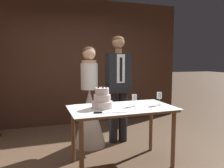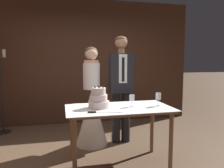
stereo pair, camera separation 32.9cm
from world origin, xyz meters
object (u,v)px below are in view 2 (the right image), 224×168
(tiered_cake, at_px, (99,100))
(candle_stand, at_px, (2,95))
(wine_glass_middle, at_px, (132,98))
(wine_glass_near, at_px, (158,97))
(groom, at_px, (121,84))
(bride, at_px, (92,109))
(cake_table, at_px, (119,114))
(cake_knife, at_px, (98,112))

(tiered_cake, distance_m, candle_stand, 2.43)
(wine_glass_middle, bearing_deg, wine_glass_near, -6.26)
(groom, bearing_deg, bride, 179.94)
(cake_table, xyz_separation_m, groom, (0.26, 0.83, 0.32))
(tiered_cake, height_order, groom, groom)
(tiered_cake, bearing_deg, groom, 56.61)
(cake_table, xyz_separation_m, candle_stand, (-1.89, 1.84, 0.05))
(wine_glass_near, height_order, wine_glass_middle, wine_glass_near)
(tiered_cake, bearing_deg, bride, 89.15)
(wine_glass_near, distance_m, bride, 1.23)
(wine_glass_near, bearing_deg, cake_table, 175.59)
(cake_knife, relative_size, bride, 0.25)
(cake_knife, bearing_deg, tiered_cake, 88.34)
(wine_glass_near, xyz_separation_m, wine_glass_middle, (-0.37, 0.04, -0.01))
(cake_table, distance_m, bride, 0.87)
(wine_glass_middle, height_order, groom, groom)
(cake_knife, height_order, candle_stand, candle_stand)
(wine_glass_near, bearing_deg, bride, 132.60)
(tiered_cake, bearing_deg, candle_stand, 131.93)
(cake_table, relative_size, wine_glass_near, 7.66)
(wine_glass_near, bearing_deg, cake_knife, -167.03)
(wine_glass_middle, xyz_separation_m, groom, (0.08, 0.83, 0.11))
(wine_glass_middle, relative_size, candle_stand, 0.10)
(cake_table, height_order, tiered_cake, tiered_cake)
(wine_glass_middle, xyz_separation_m, bride, (-0.43, 0.83, -0.31))
(wine_glass_near, distance_m, wine_glass_middle, 0.37)
(cake_knife, relative_size, candle_stand, 0.25)
(tiered_cake, height_order, cake_knife, tiered_cake)
(cake_table, bearing_deg, tiered_cake, 172.32)
(cake_table, height_order, bride, bride)
(tiered_cake, distance_m, wine_glass_near, 0.82)
(bride, height_order, groom, groom)
(cake_knife, bearing_deg, wine_glass_near, 22.21)
(wine_glass_near, bearing_deg, candle_stand, 142.27)
(bride, bearing_deg, wine_glass_middle, -62.37)
(wine_glass_middle, distance_m, candle_stand, 2.77)
(cake_knife, bearing_deg, bride, 95.76)
(bride, relative_size, candle_stand, 1.01)
(cake_knife, distance_m, groom, 1.23)
(wine_glass_middle, relative_size, bride, 0.10)
(wine_glass_middle, distance_m, groom, 0.84)
(cake_table, distance_m, candle_stand, 2.64)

